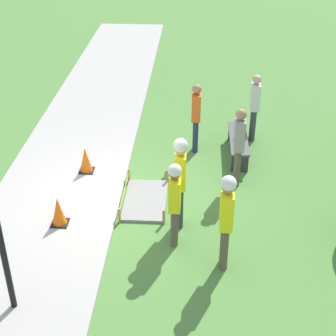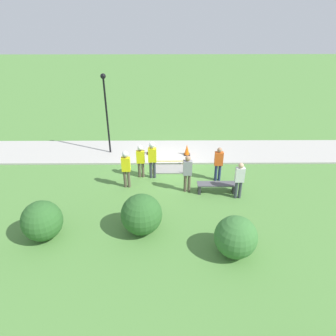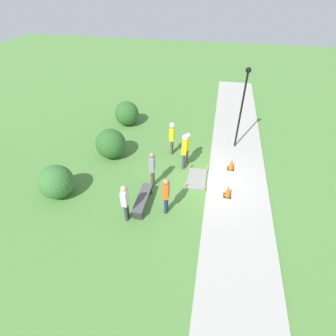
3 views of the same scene
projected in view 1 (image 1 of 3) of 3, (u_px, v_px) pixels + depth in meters
name	position (u px, v px, depth m)	size (l,w,h in m)	color
ground_plane	(121.00, 200.00, 11.25)	(60.00, 60.00, 0.00)	#51843D
sidewalk	(57.00, 196.00, 11.29)	(28.00, 2.82, 0.10)	#ADAAA3
wet_concrete_patch	(145.00, 200.00, 11.20)	(1.62, 0.96, 0.34)	gray
traffic_cone_near_patch	(86.00, 160.00, 11.99)	(0.34, 0.34, 0.61)	black
traffic_cone_far_patch	(58.00, 211.00, 10.21)	(0.34, 0.34, 0.61)	black
park_bench	(238.00, 142.00, 12.85)	(1.81, 0.44, 0.49)	#2D2D33
worker_supervisor	(180.00, 174.00, 9.89)	(0.40, 0.28, 1.97)	#383D47
worker_assistant	(175.00, 198.00, 9.48)	(0.40, 0.25, 1.75)	brown
worker_trainee	(226.00, 213.00, 8.84)	(0.40, 0.28, 1.91)	brown
bystander_in_orange_shirt	(196.00, 114.00, 12.71)	(0.40, 0.24, 1.79)	navy
bystander_in_gray_shirt	(255.00, 104.00, 13.24)	(0.40, 0.24, 1.80)	#383D47
bystander_in_white_shirt	(239.00, 142.00, 11.31)	(0.40, 0.24, 1.86)	brown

